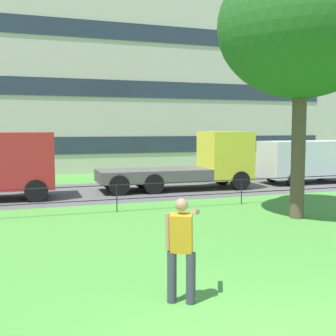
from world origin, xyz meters
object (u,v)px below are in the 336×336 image
object	(u,v)px
tree_large_lawn	(305,22)
panel_van_right	(307,159)
apartment_building_background	(146,72)
person_thrower	(181,247)
flatbed_truck_left	(197,164)

from	to	relation	value
tree_large_lawn	panel_van_right	world-z (taller)	tree_large_lawn
panel_van_right	apartment_building_background	distance (m)	17.10
person_thrower	panel_van_right	world-z (taller)	panel_van_right
flatbed_truck_left	person_thrower	bearing A→B (deg)	-113.79
tree_large_lawn	panel_van_right	bearing A→B (deg)	52.18
person_thrower	apartment_building_background	distance (m)	29.90
tree_large_lawn	person_thrower	bearing A→B (deg)	-139.01
person_thrower	tree_large_lawn	bearing A→B (deg)	40.99
tree_large_lawn	panel_van_right	size ratio (longest dim) A/B	1.68
flatbed_truck_left	panel_van_right	bearing A→B (deg)	1.38
apartment_building_background	tree_large_lawn	bearing A→B (deg)	-93.38
flatbed_truck_left	apartment_building_background	distance (m)	16.78
tree_large_lawn	flatbed_truck_left	distance (m)	8.95
person_thrower	panel_van_right	distance (m)	17.64
panel_van_right	flatbed_truck_left	bearing A→B (deg)	-178.62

